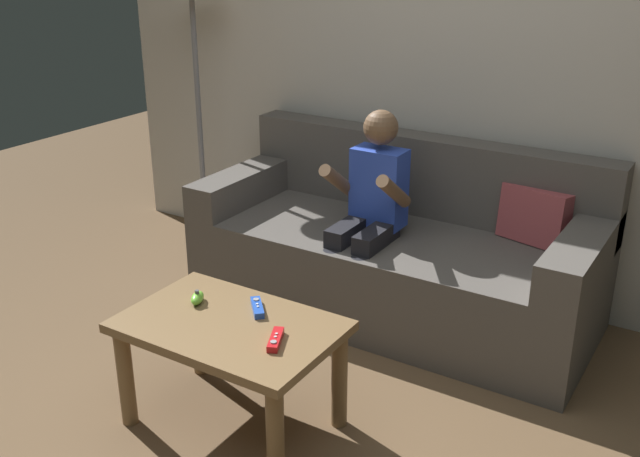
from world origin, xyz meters
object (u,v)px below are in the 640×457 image
object	(u,v)px
game_remote_blue_far_corner	(257,307)
floor_lamp	(192,1)
nunchuk_lime	(197,298)
person_seated_on_couch	(369,207)
coffee_table	(230,342)
couch	(398,253)
game_remote_red_near_edge	(276,340)

from	to	relation	value
game_remote_blue_far_corner	floor_lamp	bearing A→B (deg)	137.12
nunchuk_lime	person_seated_on_couch	bearing A→B (deg)	76.22
coffee_table	nunchuk_lime	distance (m)	0.23
couch	game_remote_blue_far_corner	distance (m)	1.05
person_seated_on_couch	nunchuk_lime	world-z (taller)	person_seated_on_couch
coffee_table	nunchuk_lime	world-z (taller)	nunchuk_lime
couch	game_remote_red_near_edge	bearing A→B (deg)	-84.32
game_remote_red_near_edge	coffee_table	bearing A→B (deg)	172.88
game_remote_red_near_edge	nunchuk_lime	xyz separation A→B (m)	(-0.42, 0.08, 0.01)
coffee_table	floor_lamp	size ratio (longest dim) A/B	0.48
game_remote_red_near_edge	person_seated_on_couch	bearing A→B (deg)	100.58
couch	game_remote_blue_far_corner	world-z (taller)	couch
person_seated_on_couch	floor_lamp	bearing A→B (deg)	166.58
game_remote_blue_far_corner	floor_lamp	xyz separation A→B (m)	(-1.24, 1.16, 0.95)
game_remote_red_near_edge	nunchuk_lime	bearing A→B (deg)	168.75
couch	floor_lamp	distance (m)	1.72
coffee_table	floor_lamp	distance (m)	2.05
couch	game_remote_blue_far_corner	xyz separation A→B (m)	(-0.07, -1.04, 0.16)
person_seated_on_couch	floor_lamp	distance (m)	1.52
person_seated_on_couch	floor_lamp	world-z (taller)	floor_lamp
coffee_table	game_remote_red_near_edge	distance (m)	0.24
person_seated_on_couch	game_remote_red_near_edge	size ratio (longest dim) A/B	7.02
nunchuk_lime	floor_lamp	size ratio (longest dim) A/B	0.06
person_seated_on_couch	game_remote_blue_far_corner	distance (m)	0.87
game_remote_blue_far_corner	floor_lamp	size ratio (longest dim) A/B	0.08
coffee_table	floor_lamp	xyz separation A→B (m)	(-1.21, 1.28, 1.04)
coffee_table	game_remote_blue_far_corner	world-z (taller)	game_remote_blue_far_corner
person_seated_on_couch	game_remote_red_near_edge	bearing A→B (deg)	-79.42
nunchuk_lime	game_remote_blue_far_corner	world-z (taller)	nunchuk_lime
game_remote_red_near_edge	couch	bearing A→B (deg)	95.68
person_seated_on_couch	game_remote_red_near_edge	world-z (taller)	person_seated_on_couch
nunchuk_lime	game_remote_red_near_edge	bearing A→B (deg)	-11.25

